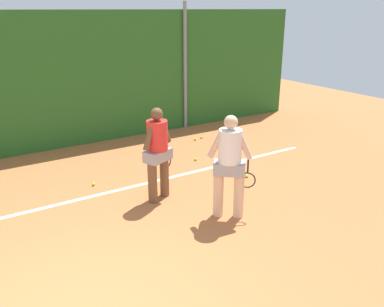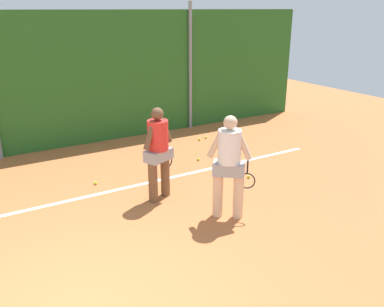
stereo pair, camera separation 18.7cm
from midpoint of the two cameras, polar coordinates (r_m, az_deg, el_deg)
ground_plane at (r=6.65m, az=-21.44°, el=-12.15°), size 27.80×27.80×0.00m
fence_post_right at (r=11.79m, az=-1.44°, el=12.00°), size 0.10×0.10×3.54m
court_baseline_paint at (r=7.74m, az=-23.38°, el=-7.70°), size 13.20×0.10×0.01m
player_foreground_near at (r=6.66m, az=4.53°, el=-1.14°), size 0.68×0.57×1.77m
player_midcourt at (r=7.31m, az=-5.56°, el=0.58°), size 0.74×0.47×1.74m
tennis_ball_5 at (r=10.93m, az=-0.04°, el=2.03°), size 0.07×0.07×0.07m
tennis_ball_6 at (r=8.61m, az=7.07°, el=-3.15°), size 0.07×0.07×0.07m
tennis_ball_9 at (r=8.42m, az=-14.29°, el=-4.19°), size 0.07×0.07×0.07m
tennis_ball_10 at (r=9.47m, az=-0.06°, el=-0.81°), size 0.07×0.07×0.07m
tennis_ball_11 at (r=11.09m, az=0.87°, el=2.29°), size 0.07×0.07×0.07m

